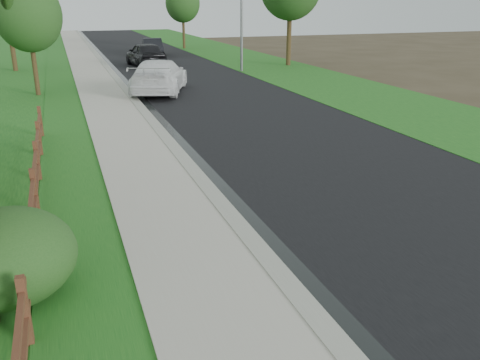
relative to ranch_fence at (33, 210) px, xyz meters
name	(u,v)px	position (x,y,z in m)	size (l,w,h in m)	color
road	(162,63)	(8.20, 28.60, -0.61)	(8.00, 90.00, 0.02)	black
curb	(105,65)	(4.00, 28.60, -0.56)	(0.40, 90.00, 0.12)	gray
wet_gutter	(110,65)	(4.35, 28.60, -0.60)	(0.50, 90.00, 0.00)	black
sidewalk	(86,66)	(2.70, 28.60, -0.57)	(2.20, 90.00, 0.10)	#AFA998
grass_strip	(59,67)	(0.80, 28.60, -0.59)	(1.60, 90.00, 0.06)	#185419
verge_far	(248,60)	(15.10, 28.60, -0.60)	(6.00, 90.00, 0.04)	#185419
ranch_fence	(33,210)	(0.00, 0.00, 0.00)	(0.12, 16.92, 1.10)	#452817
white_suv	(159,76)	(5.60, 15.94, 0.24)	(2.35, 5.78, 1.68)	white
dark_car_mid	(146,54)	(6.74, 26.98, 0.26)	(2.02, 5.01, 1.71)	black
dark_car_far	(153,47)	(8.46, 33.69, 0.13)	(1.53, 4.39, 1.45)	black
shrub_b	(7,257)	(-0.30, -2.24, 0.14)	(2.15, 2.15, 1.51)	#204C1B
tree_near_left	(28,15)	(-0.30, 17.16, 3.22)	(3.15, 3.15, 5.57)	#312114
tree_far_right	(183,3)	(12.60, 39.79, 3.58)	(3.25, 3.25, 6.00)	#312114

